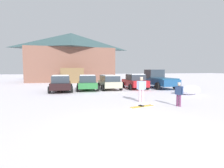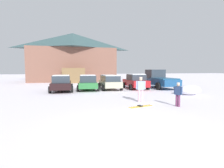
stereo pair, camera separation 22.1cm
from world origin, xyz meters
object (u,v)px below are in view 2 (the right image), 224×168
at_px(skier_teen_in_navy_coat, 178,93).
at_px(plowed_snow_pile, 189,90).
at_px(parked_green_coupe, 88,82).
at_px(parked_red_sedan, 135,81).
at_px(skier_adult_in_blue_parka, 141,88).
at_px(pair_of_skis, 141,106).
at_px(ski_lodge, 73,57).
at_px(pickup_truck, 159,79).
at_px(parked_black_sedan, 62,83).
at_px(parked_beige_suv, 110,82).

height_order(skier_teen_in_navy_coat, plowed_snow_pile, skier_teen_in_navy_coat).
xyz_separation_m(parked_green_coupe, parked_red_sedan, (5.31, 0.06, 0.03)).
height_order(skier_adult_in_blue_parka, skier_teen_in_navy_coat, skier_adult_in_blue_parka).
distance_m(parked_green_coupe, pair_of_skis, 9.25).
distance_m(ski_lodge, skier_adult_in_blue_parka, 23.45).
distance_m(parked_red_sedan, skier_teen_in_navy_coat, 9.51).
distance_m(parked_red_sedan, plowed_snow_pile, 6.14).
bearing_deg(skier_teen_in_navy_coat, pickup_truck, 67.94).
bearing_deg(parked_red_sedan, ski_lodge, 113.60).
relative_size(ski_lodge, parked_green_coupe, 3.64).
bearing_deg(skier_teen_in_navy_coat, parked_green_coupe, 114.80).
xyz_separation_m(parked_black_sedan, skier_teen_in_navy_coat, (6.98, -9.02, -0.02)).
bearing_deg(pair_of_skis, ski_lodge, 98.31).
height_order(parked_red_sedan, pair_of_skis, parked_red_sedan).
distance_m(skier_teen_in_navy_coat, pair_of_skis, 2.31).
bearing_deg(parked_green_coupe, ski_lodge, 94.93).
bearing_deg(parked_black_sedan, skier_adult_in_blue_parka, -53.24).
distance_m(parked_green_coupe, parked_red_sedan, 5.31).
xyz_separation_m(parked_red_sedan, skier_teen_in_navy_coat, (-0.97, -9.46, -0.05)).
bearing_deg(parked_green_coupe, parked_red_sedan, 0.59).
bearing_deg(pickup_truck, pair_of_skis, -123.16).
distance_m(skier_adult_in_blue_parka, skier_teen_in_navy_coat, 2.40).
distance_m(parked_black_sedan, plowed_snow_pile, 11.87).
bearing_deg(pickup_truck, skier_adult_in_blue_parka, -124.79).
xyz_separation_m(ski_lodge, parked_red_sedan, (6.62, -15.16, -3.65)).
relative_size(parked_black_sedan, parked_beige_suv, 1.01).
distance_m(skier_adult_in_blue_parka, plowed_snow_pile, 5.82).
bearing_deg(parked_green_coupe, parked_black_sedan, -171.78).
height_order(ski_lodge, parked_green_coupe, ski_lodge).
bearing_deg(parked_red_sedan, plowed_snow_pile, -62.75).
relative_size(parked_black_sedan, skier_adult_in_blue_parka, 2.69).
distance_m(parked_black_sedan, pickup_truck, 10.98).
xyz_separation_m(parked_red_sedan, plowed_snow_pile, (2.81, -5.45, -0.42)).
bearing_deg(parked_black_sedan, pair_of_skis, -60.44).
xyz_separation_m(skier_adult_in_blue_parka, plowed_snow_pile, (5.36, 2.21, -0.52)).
bearing_deg(pickup_truck, parked_black_sedan, -176.02).
height_order(pickup_truck, pair_of_skis, pickup_truck).
height_order(parked_red_sedan, skier_adult_in_blue_parka, skier_adult_in_blue_parka).
bearing_deg(pair_of_skis, plowed_snow_pile, 31.03).
bearing_deg(ski_lodge, pair_of_skis, -81.69).
height_order(ski_lodge, skier_adult_in_blue_parka, ski_lodge).
relative_size(parked_black_sedan, pickup_truck, 0.80).
relative_size(skier_teen_in_navy_coat, pair_of_skis, 0.89).
distance_m(ski_lodge, parked_beige_suv, 15.87).
relative_size(ski_lodge, skier_adult_in_blue_parka, 9.29).
bearing_deg(pickup_truck, parked_green_coupe, -177.38).
relative_size(parked_green_coupe, pickup_truck, 0.76).
height_order(parked_black_sedan, parked_green_coupe, parked_black_sedan).
bearing_deg(parked_beige_suv, ski_lodge, 103.85).
bearing_deg(parked_green_coupe, skier_teen_in_navy_coat, -65.20).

